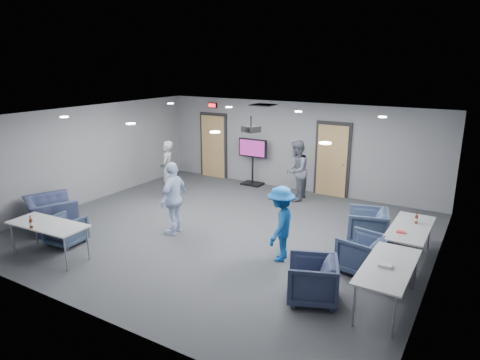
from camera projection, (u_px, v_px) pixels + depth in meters
The scene contains 29 objects.
floor at pixel (225, 231), 10.10m from camera, with size 9.00×9.00×0.00m, color #35373C.
ceiling at pixel (223, 116), 9.38m from camera, with size 9.00×9.00×0.00m, color silver.
wall_back at pixel (295, 147), 13.04m from camera, with size 9.00×0.02×2.70m, color slate.
wall_front at pixel (79, 235), 6.44m from camera, with size 9.00×0.02×2.70m, color slate.
wall_left at pixel (89, 154), 11.97m from camera, with size 0.02×8.00×2.70m, color slate.
wall_right at pixel (438, 210), 7.51m from camera, with size 0.02×8.00×2.70m, color slate.
door_left at pixel (214, 146), 14.57m from camera, with size 1.06×0.17×2.24m.
door_right at pixel (332, 160), 12.49m from camera, with size 1.06×0.17×2.24m.
exit_sign at pixel (212, 105), 14.18m from camera, with size 0.32×0.08×0.16m.
hvac_diffuser at pixel (263, 105), 11.94m from camera, with size 0.60×0.60×0.03m, color black.
downlights at pixel (223, 117), 9.38m from camera, with size 6.18×3.78×0.02m.
person_a at pixel (167, 169), 12.44m from camera, with size 0.61×0.40×1.66m, color gray.
person_b at pixel (296, 171), 12.11m from camera, with size 0.85×0.66×1.75m, color slate.
person_c at pixel (174, 198), 9.76m from camera, with size 0.99×0.41×1.70m, color #C5D9FE.
person_d at pixel (281, 224), 8.46m from camera, with size 0.99×0.57×1.53m, color #174E98.
chair_right_a at pixel (367, 226), 9.33m from camera, with size 0.83×0.85×0.77m, color #3B4A66.
chair_right_b at pixel (363, 254), 8.04m from camera, with size 0.79×0.82×0.74m, color #384561.
chair_right_c at pixel (312, 280), 7.09m from camera, with size 0.80×0.82×0.75m, color #313855.
chair_front_a at pixel (66, 230), 9.30m from camera, with size 0.69×0.71×0.64m, color #34435A.
chair_front_b at pixel (51, 213), 10.14m from camera, with size 1.18×1.03×0.77m, color #353D5C.
table_right_a at pixel (410, 229), 8.39m from camera, with size 0.72×1.72×0.73m.
table_right_b at pixel (388, 268), 6.82m from camera, with size 0.74×1.77×0.73m.
table_front_left at pixel (48, 226), 8.57m from camera, with size 1.74×0.81×0.73m.
bottle_front at pixel (31, 223), 8.31m from camera, with size 0.07×0.07×0.26m.
bottle_right at pixel (416, 219), 8.55m from camera, with size 0.06×0.06×0.24m.
snack_box at pixel (401, 232), 8.10m from camera, with size 0.15×0.10×0.03m, color #E23839.
wrapper at pixel (385, 266), 6.76m from camera, with size 0.21×0.14×0.05m, color silver.
tv_stand at pixel (253, 159), 13.64m from camera, with size 0.98×0.47×1.50m.
projector at pixel (251, 129), 9.58m from camera, with size 0.43×0.40×0.36m.
Camera 1 is at (5.15, -7.88, 3.88)m, focal length 32.00 mm.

